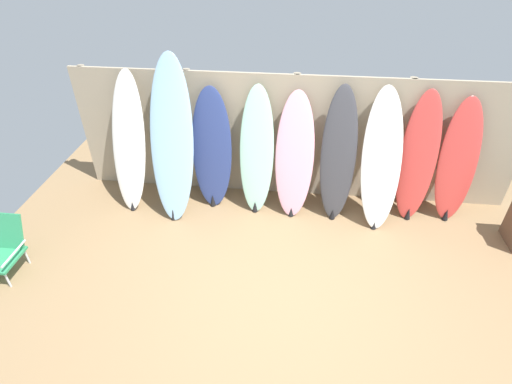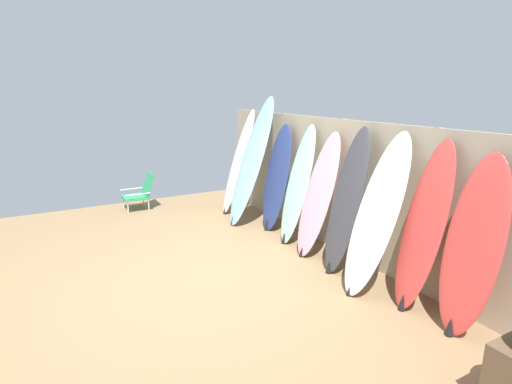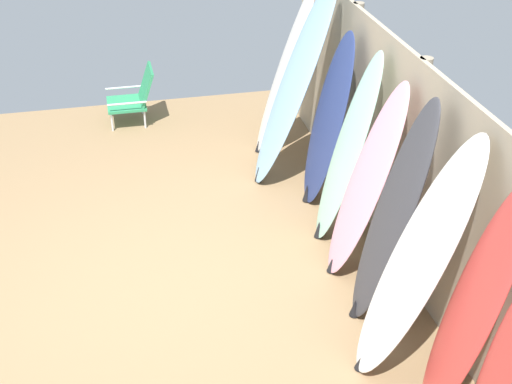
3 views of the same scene
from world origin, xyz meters
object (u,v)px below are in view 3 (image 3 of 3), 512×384
surfboard_skyblue_1 (295,83)px  surfboard_seafoam_3 (347,152)px  surfboard_white_0 (285,70)px  surfboard_red_7 (471,310)px  beach_chair (135,96)px  surfboard_charcoal_5 (393,216)px  surfboard_pink_4 (366,184)px  surfboard_white_6 (417,262)px  surfboard_navy_2 (328,123)px

surfboard_skyblue_1 → surfboard_seafoam_3: (1.09, 0.16, -0.19)m
surfboard_seafoam_3 → surfboard_white_0: bearing=-177.1°
surfboard_skyblue_1 → surfboard_seafoam_3: 1.12m
surfboard_red_7 → beach_chair: surfboard_red_7 is taller
surfboard_skyblue_1 → surfboard_red_7: 3.21m
surfboard_seafoam_3 → beach_chair: size_ratio=2.61×
surfboard_white_0 → surfboard_skyblue_1: surfboard_skyblue_1 is taller
beach_chair → surfboard_charcoal_5: bearing=22.8°
surfboard_seafoam_3 → surfboard_pink_4: surfboard_seafoam_3 is taller
surfboard_white_0 → beach_chair: surfboard_white_0 is taller
surfboard_skyblue_1 → surfboard_white_6: bearing=1.6°
surfboard_red_7 → surfboard_charcoal_5: bearing=-175.4°
surfboard_navy_2 → surfboard_red_7: surfboard_red_7 is taller
surfboard_seafoam_3 → surfboard_charcoal_5: size_ratio=0.97×
surfboard_white_0 → surfboard_red_7: (3.83, 0.14, -0.07)m
surfboard_navy_2 → surfboard_pink_4: surfboard_navy_2 is taller
surfboard_seafoam_3 → surfboard_white_6: bearing=-3.1°
surfboard_navy_2 → beach_chair: bearing=-143.5°
surfboard_seafoam_3 → surfboard_pink_4: 0.51m
surfboard_skyblue_1 → surfboard_red_7: surfboard_skyblue_1 is taller
surfboard_navy_2 → beach_chair: surfboard_navy_2 is taller
surfboard_skyblue_1 → surfboard_pink_4: size_ratio=1.26×
surfboard_navy_2 → surfboard_pink_4: size_ratio=1.01×
surfboard_pink_4 → beach_chair: bearing=-154.6°
surfboard_white_0 → beach_chair: size_ratio=2.83×
surfboard_pink_4 → surfboard_white_0: bearing=-178.3°
surfboard_red_7 → surfboard_seafoam_3: bearing=-178.7°
surfboard_skyblue_1 → surfboard_charcoal_5: (2.17, 0.13, -0.16)m
surfboard_pink_4 → surfboard_navy_2: bearing=177.6°
surfboard_white_0 → beach_chair: bearing=-125.5°
surfboard_charcoal_5 → beach_chair: surfboard_charcoal_5 is taller
surfboard_charcoal_5 → beach_chair: bearing=-158.1°
surfboard_seafoam_3 → beach_chair: bearing=-150.3°
surfboard_pink_4 → surfboard_red_7: (1.60, 0.07, 0.03)m
surfboard_seafoam_3 → surfboard_navy_2: bearing=177.7°
surfboard_white_0 → surfboard_charcoal_5: 2.80m
surfboard_pink_4 → surfboard_red_7: size_ratio=0.96×
beach_chair → surfboard_white_0: bearing=55.3°
surfboard_white_0 → surfboard_pink_4: surfboard_white_0 is taller
surfboard_skyblue_1 → surfboard_seafoam_3: size_ratio=1.22×
surfboard_pink_4 → surfboard_red_7: 1.60m
surfboard_skyblue_1 → surfboard_charcoal_5: 2.18m
surfboard_seafoam_3 → surfboard_pink_4: (0.51, -0.02, -0.02)m
surfboard_skyblue_1 → surfboard_navy_2: bearing=21.3°
surfboard_charcoal_5 → surfboard_red_7: (1.03, 0.08, -0.03)m
surfboard_skyblue_1 → surfboard_seafoam_3: bearing=8.4°
beach_chair → surfboard_seafoam_3: bearing=30.5°
surfboard_navy_2 → surfboard_charcoal_5: size_ratio=0.94×
surfboard_skyblue_1 → surfboard_white_6: surfboard_skyblue_1 is taller
surfboard_skyblue_1 → surfboard_navy_2: (0.48, 0.19, -0.21)m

